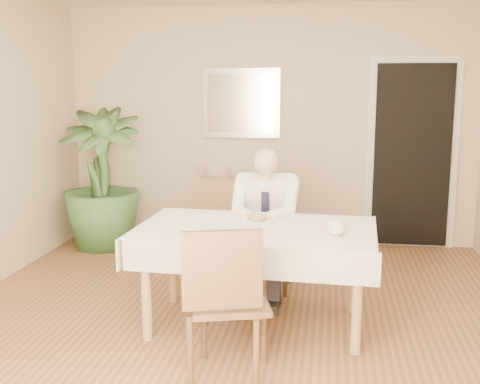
# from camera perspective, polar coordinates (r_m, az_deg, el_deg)

# --- Properties ---
(room) EXTENTS (5.00, 5.02, 2.60)m
(room) POSITION_cam_1_polar(r_m,az_deg,el_deg) (4.23, -0.71, 3.80)
(room) COLOR brown
(room) RESTS_ON ground
(window) EXTENTS (1.34, 0.04, 1.44)m
(window) POSITION_cam_1_polar(r_m,az_deg,el_deg) (1.84, -13.17, -0.57)
(window) COLOR white
(window) RESTS_ON room
(doorway) EXTENTS (0.96, 0.07, 2.10)m
(doorway) POSITION_cam_1_polar(r_m,az_deg,el_deg) (6.72, 15.99, 3.32)
(doorway) COLOR white
(doorway) RESTS_ON ground
(mirror) EXTENTS (0.86, 0.04, 0.76)m
(mirror) POSITION_cam_1_polar(r_m,az_deg,el_deg) (6.70, 0.10, 8.43)
(mirror) COLOR silver
(mirror) RESTS_ON room
(dining_table) EXTENTS (1.77, 1.10, 0.75)m
(dining_table) POSITION_cam_1_polar(r_m,az_deg,el_deg) (4.38, 1.51, -4.39)
(dining_table) COLOR #A07949
(dining_table) RESTS_ON ground
(chair_far) EXTENTS (0.44, 0.44, 0.86)m
(chair_far) POSITION_cam_1_polar(r_m,az_deg,el_deg) (5.27, 2.68, -3.90)
(chair_far) COLOR #3A281A
(chair_far) RESTS_ON ground
(chair_near) EXTENTS (0.57, 0.57, 0.97)m
(chair_near) POSITION_cam_1_polar(r_m,az_deg,el_deg) (3.59, -1.35, -9.74)
(chair_near) COLOR #3A281A
(chair_near) RESTS_ON ground
(seated_man) EXTENTS (0.48, 0.72, 1.24)m
(seated_man) POSITION_cam_1_polar(r_m,az_deg,el_deg) (4.95, 2.36, -2.38)
(seated_man) COLOR white
(seated_man) RESTS_ON ground
(plate) EXTENTS (0.26, 0.26, 0.02)m
(plate) POSITION_cam_1_polar(r_m,az_deg,el_deg) (4.53, 1.65, -2.69)
(plate) COLOR white
(plate) RESTS_ON dining_table
(food) EXTENTS (0.14, 0.14, 0.06)m
(food) POSITION_cam_1_polar(r_m,az_deg,el_deg) (4.52, 1.66, -2.42)
(food) COLOR olive
(food) RESTS_ON dining_table
(knife) EXTENTS (0.01, 0.13, 0.01)m
(knife) POSITION_cam_1_polar(r_m,az_deg,el_deg) (4.46, 2.07, -2.67)
(knife) COLOR silver
(knife) RESTS_ON dining_table
(fork) EXTENTS (0.01, 0.13, 0.01)m
(fork) POSITION_cam_1_polar(r_m,az_deg,el_deg) (4.47, 1.05, -2.64)
(fork) COLOR silver
(fork) RESTS_ON dining_table
(coffee_mug) EXTENTS (0.14, 0.14, 0.11)m
(coffee_mug) POSITION_cam_1_polar(r_m,az_deg,el_deg) (4.18, 9.09, -3.32)
(coffee_mug) COLOR white
(coffee_mug) RESTS_ON dining_table
(sideboard) EXTENTS (0.93, 0.36, 0.73)m
(sideboard) POSITION_cam_1_polar(r_m,az_deg,el_deg) (6.70, -0.09, -1.80)
(sideboard) COLOR #A07949
(sideboard) RESTS_ON ground
(photo_frame_left) EXTENTS (0.10, 0.02, 0.14)m
(photo_frame_left) POSITION_cam_1_polar(r_m,az_deg,el_deg) (6.76, -3.77, 2.04)
(photo_frame_left) COLOR silver
(photo_frame_left) RESTS_ON sideboard
(photo_frame_center) EXTENTS (0.10, 0.02, 0.14)m
(photo_frame_center) POSITION_cam_1_polar(r_m,az_deg,el_deg) (6.68, -1.62, 1.96)
(photo_frame_center) COLOR silver
(photo_frame_center) RESTS_ON sideboard
(photo_frame_right) EXTENTS (0.10, 0.02, 0.14)m
(photo_frame_right) POSITION_cam_1_polar(r_m,az_deg,el_deg) (6.63, 0.51, 1.89)
(photo_frame_right) COLOR silver
(photo_frame_right) RESTS_ON sideboard
(potted_palm) EXTENTS (0.98, 0.98, 1.51)m
(potted_palm) POSITION_cam_1_polar(r_m,az_deg,el_deg) (6.63, -13.06, 1.25)
(potted_palm) COLOR #2D5327
(potted_palm) RESTS_ON ground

